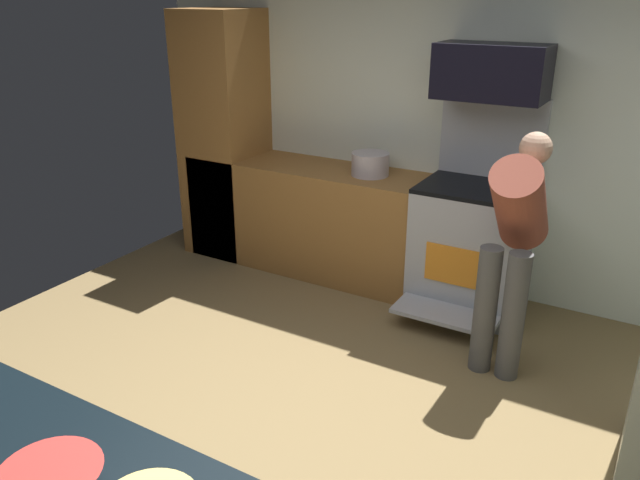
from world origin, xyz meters
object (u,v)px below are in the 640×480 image
object	(u,v)px
oven_range	(471,242)
person_cook	(514,237)
microwave	(492,72)
stock_pot	(370,164)

from	to	relation	value
oven_range	person_cook	xyz separation A→B (m)	(0.43, -0.64, 0.35)
oven_range	microwave	bearing A→B (deg)	90.00
microwave	stock_pot	bearing A→B (deg)	-174.61
oven_range	person_cook	distance (m)	0.85
oven_range	stock_pot	xyz separation A→B (m)	(-0.85, 0.01, 0.48)
microwave	stock_pot	xyz separation A→B (m)	(-0.85, -0.08, -0.74)
microwave	oven_range	bearing A→B (deg)	-90.00
person_cook	stock_pot	size ratio (longest dim) A/B	4.95
oven_range	person_cook	size ratio (longest dim) A/B	1.07
person_cook	stock_pot	distance (m)	1.44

